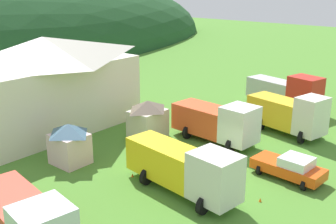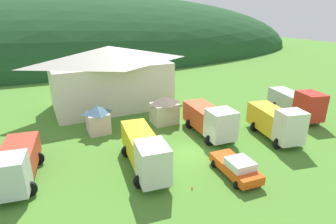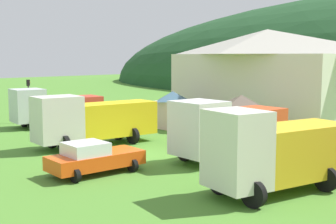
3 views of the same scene
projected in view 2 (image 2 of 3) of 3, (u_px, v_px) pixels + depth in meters
ground_plane at (189, 154)px, 25.68m from camera, size 200.00×200.00×0.00m
forested_hill_backdrop at (76, 56)px, 79.56m from camera, size 151.23×60.00×34.15m
depot_building at (110, 76)px, 36.83m from camera, size 16.13×9.30×8.20m
play_shed_cream at (164, 110)px, 32.09m from camera, size 3.06×2.58×3.24m
play_shed_pink at (98, 119)px, 29.63m from camera, size 2.39×2.65×3.04m
tow_truck_silver at (15, 163)px, 20.87m from camera, size 3.99×7.75×3.24m
flatbed_truck_yellow at (145, 150)px, 22.56m from camera, size 3.62×8.50×3.42m
heavy_rig_white at (210, 119)px, 28.88m from camera, size 3.71×7.54×3.49m
heavy_rig_striped at (276, 122)px, 28.11m from camera, size 4.07×7.27×3.74m
crane_truck_red at (297, 103)px, 33.90m from camera, size 4.21×8.53×3.70m
service_pickup_orange at (236, 167)px, 21.95m from camera, size 2.68×4.95×1.66m
traffic_cone_near_pickup at (125, 149)px, 26.50m from camera, size 0.36×0.36×0.52m
traffic_cone_mid_row at (192, 189)px, 20.56m from camera, size 0.36×0.36×0.51m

